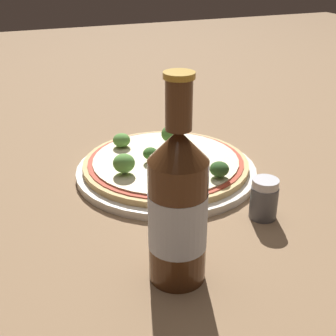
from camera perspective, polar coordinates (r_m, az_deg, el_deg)
The scene contains 11 objects.
ground_plane at distance 0.75m, azimuth 0.19°, elevation -1.20°, with size 3.00×3.00×0.00m, color #846647.
plate at distance 0.76m, azimuth -0.41°, elevation -0.39°, with size 0.29×0.29×0.01m.
pizza at distance 0.76m, azimuth -0.52°, elevation 0.57°, with size 0.27×0.27×0.01m.
broccoli_floret_0 at distance 0.81m, azimuth 0.25°, elevation 4.16°, with size 0.03×0.03×0.03m.
broccoli_floret_1 at distance 0.80m, azimuth -5.68°, elevation 3.40°, with size 0.03×0.03×0.02m.
broccoli_floret_2 at distance 0.74m, azimuth -2.16°, elevation 1.76°, with size 0.02×0.02×0.02m.
broccoli_floret_3 at distance 0.65m, azimuth 1.01°, elevation -1.50°, with size 0.03×0.03×0.03m.
broccoli_floret_4 at distance 0.70m, azimuth -5.39°, elevation 0.58°, with size 0.03×0.03×0.03m.
broccoli_floret_5 at distance 0.70m, azimuth 6.28°, elevation -0.14°, with size 0.03×0.03×0.02m.
beer_bottle at distance 0.50m, azimuth 1.20°, elevation -4.81°, with size 0.06×0.06×0.24m.
pepper_shaker at distance 0.65m, azimuth 11.62°, elevation -3.71°, with size 0.04×0.04×0.06m.
Camera 1 is at (0.62, -0.25, 0.34)m, focal length 50.00 mm.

